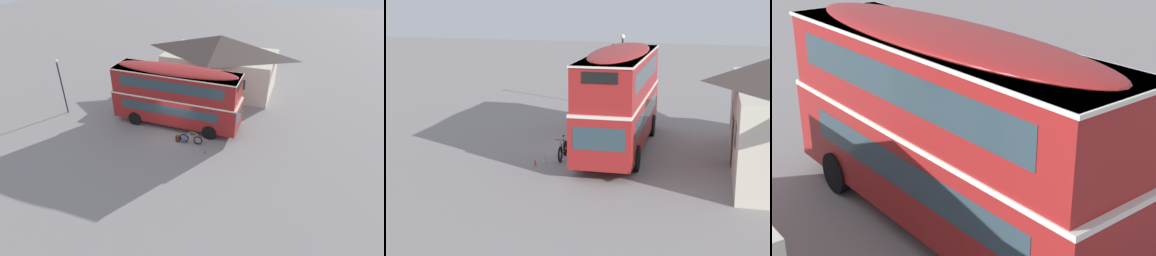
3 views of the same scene
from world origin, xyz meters
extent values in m
plane|color=gray|center=(0.00, 0.00, 0.00)|extent=(120.00, 120.00, 0.00)
cylinder|color=black|center=(2.55, 2.78, 0.55)|extent=(1.11, 0.34, 1.10)
cylinder|color=black|center=(2.69, 0.40, 0.55)|extent=(1.11, 0.34, 1.10)
cylinder|color=black|center=(-3.62, 2.41, 0.55)|extent=(1.11, 0.34, 1.10)
cylinder|color=black|center=(-3.48, 0.04, 0.55)|extent=(1.11, 0.34, 1.10)
cube|color=maroon|center=(-0.47, 1.41, 1.52)|extent=(10.10, 3.09, 2.10)
cube|color=white|center=(-0.47, 1.41, 2.60)|extent=(10.13, 3.11, 0.12)
cube|color=maroon|center=(-0.47, 1.41, 3.58)|extent=(9.80, 3.02, 1.90)
ellipsoid|color=maroon|center=(-0.47, 1.41, 4.61)|extent=(9.60, 2.96, 0.36)
cube|color=#2D424C|center=(4.49, 1.70, 1.77)|extent=(0.18, 2.05, 0.90)
cube|color=black|center=(4.36, 1.70, 4.10)|extent=(0.14, 1.38, 0.44)
cube|color=#2D424C|center=(-0.59, 0.16, 1.82)|extent=(7.77, 0.50, 0.76)
cube|color=#2D424C|center=(-0.39, 0.19, 3.73)|extent=(8.17, 0.53, 0.80)
cube|color=#2D424C|center=(-0.74, 2.63, 1.82)|extent=(7.77, 0.50, 0.76)
cube|color=#2D424C|center=(-0.54, 2.62, 3.73)|extent=(8.17, 0.53, 0.80)
cube|color=white|center=(-0.47, 1.41, 4.49)|extent=(9.91, 3.11, 0.08)
torus|color=black|center=(2.20, -0.63, 0.34)|extent=(0.68, 0.15, 0.68)
torus|color=black|center=(1.17, -0.73, 0.34)|extent=(0.68, 0.15, 0.68)
cylinder|color=#B2B2B7|center=(2.20, -0.63, 0.34)|extent=(0.06, 0.10, 0.05)
cylinder|color=#B2B2B7|center=(1.17, -0.73, 0.34)|extent=(0.06, 0.10, 0.05)
cylinder|color=#B7B7BC|center=(1.92, -0.66, 0.60)|extent=(0.47, 0.08, 0.66)
cylinder|color=#B7B7BC|center=(1.85, -0.66, 0.95)|extent=(0.58, 0.09, 0.09)
cylinder|color=#B7B7BC|center=(1.64, -0.69, 0.63)|extent=(0.18, 0.05, 0.71)
cylinder|color=#B7B7BC|center=(1.44, -0.70, 0.31)|extent=(0.54, 0.08, 0.09)
cylinder|color=#B7B7BC|center=(1.37, -0.71, 0.66)|extent=(0.42, 0.07, 0.65)
cylinder|color=#B7B7BC|center=(2.17, -0.63, 0.63)|extent=(0.09, 0.04, 0.58)
cylinder|color=black|center=(2.14, -0.64, 0.97)|extent=(0.07, 0.46, 0.03)
ellipsoid|color=black|center=(1.55, -0.69, 1.01)|extent=(0.27, 0.12, 0.06)
cube|color=#2D609E|center=(1.21, -0.89, 0.36)|extent=(0.29, 0.17, 0.32)
cylinder|color=#D84C33|center=(1.92, -0.66, 0.60)|extent=(0.07, 0.07, 0.18)
cube|color=#592D19|center=(0.71, -0.86, 0.25)|extent=(0.32, 0.24, 0.51)
ellipsoid|color=#592D19|center=(0.71, -0.86, 0.51)|extent=(0.30, 0.23, 0.10)
cube|color=#3E2011|center=(0.70, -0.74, 0.18)|extent=(0.21, 0.06, 0.18)
cylinder|color=black|center=(0.64, -0.99, 0.25)|extent=(0.04, 0.04, 0.40)
cylinder|color=black|center=(0.80, -0.97, 0.25)|extent=(0.04, 0.04, 0.40)
cylinder|color=silver|center=(2.48, -1.25, 0.09)|extent=(0.08, 0.08, 0.19)
cylinder|color=black|center=(2.48, -1.25, 0.20)|extent=(0.05, 0.05, 0.03)
cylinder|color=#D84C33|center=(3.08, -1.47, 0.10)|extent=(0.08, 0.08, 0.20)
cylinder|color=black|center=(3.08, -1.47, 0.22)|extent=(0.05, 0.05, 0.03)
cube|color=beige|center=(0.34, 9.48, 1.80)|extent=(10.50, 6.40, 3.59)
pyramid|color=brown|center=(0.34, 9.48, 4.41)|extent=(10.92, 6.82, 1.64)
cube|color=#3D2319|center=(0.50, 6.54, 1.05)|extent=(1.10, 0.10, 2.10)
cube|color=#2D424C|center=(-2.04, 6.41, 1.98)|extent=(1.10, 0.10, 0.90)
cube|color=#2D424C|center=(3.05, 6.68, 1.98)|extent=(1.10, 0.10, 0.90)
cylinder|color=black|center=(-9.93, -0.57, 2.23)|extent=(0.11, 0.11, 4.47)
sphere|color=#F2E5BF|center=(-9.93, -0.57, 4.59)|extent=(0.28, 0.28, 0.28)
camera|label=1|loc=(9.19, -17.88, 12.86)|focal=28.96mm
camera|label=2|loc=(24.41, 6.90, 7.14)|focal=52.25mm
camera|label=3|loc=(-10.41, 7.84, 7.28)|focal=53.42mm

